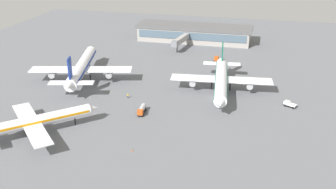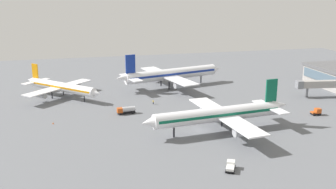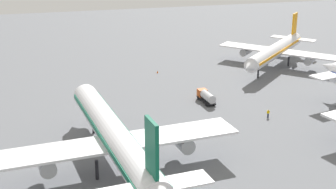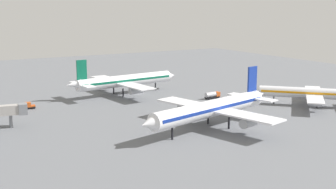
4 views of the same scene
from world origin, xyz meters
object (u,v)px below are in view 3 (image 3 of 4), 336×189
Objects in this scene: fuel_truck at (206,96)px; ground_crew_worker at (268,113)px; airplane_taxiing at (276,50)px; airplane_at_gate at (114,136)px; safety_cone_near_gate at (158,72)px.

ground_crew_worker is (9.12, -11.55, -0.54)m from fuel_truck.
airplane_taxiing is 19.21× the size of ground_crew_worker.
airplane_at_gate is at bearing 131.81° from fuel_truck.
fuel_truck is (24.06, 25.24, -4.04)m from airplane_at_gate.
airplane_taxiing is 35.22m from fuel_truck.
airplane_at_gate is at bearing -1.31° from airplane_taxiing.
safety_cone_near_gate is (-32.09, 2.37, -4.17)m from airplane_taxiing.
airplane_taxiing reaches higher than safety_cone_near_gate.
fuel_truck is 14.73m from ground_crew_worker.
airplane_at_gate is 7.63× the size of fuel_truck.
airplane_taxiing is at bearing -20.09° from ground_crew_worker.
airplane_taxiing reaches higher than ground_crew_worker.
airplane_at_gate is 53.56m from safety_cone_near_gate.
fuel_truck is at bearing -49.79° from airplane_at_gate.
ground_crew_worker is at bearing -73.75° from airplane_at_gate.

